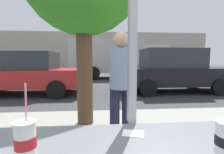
{
  "coord_description": "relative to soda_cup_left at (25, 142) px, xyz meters",
  "views": [
    {
      "loc": [
        -0.22,
        -1.01,
        1.35
      ],
      "look_at": [
        0.05,
        2.43,
        0.99
      ],
      "focal_mm": 26.78,
      "sensor_mm": 36.0,
      "label": 1
    }
  ],
  "objects": [
    {
      "name": "building_facade_far",
      "position": [
        0.52,
        21.52,
        1.4
      ],
      "size": [
        28.0,
        1.2,
        4.84
      ],
      "primitive_type": "cube",
      "color": "#A89E8E",
      "rests_on": "ground"
    },
    {
      "name": "pedestrian",
      "position": [
        0.6,
        1.64,
        0.02
      ],
      "size": [
        0.32,
        0.32,
        1.63
      ],
      "color": "#22223C",
      "rests_on": "sidewalk_strip"
    },
    {
      "name": "napkin_wrapper",
      "position": [
        0.49,
        0.23,
        -0.09
      ],
      "size": [
        0.14,
        0.12,
        0.0
      ],
      "primitive_type": "cube",
      "rotation": [
        0.0,
        0.0,
        -0.27
      ],
      "color": "white",
      "rests_on": "window_counter"
    },
    {
      "name": "parked_car_black",
      "position": [
        3.39,
        6.05,
        -0.13
      ],
      "size": [
        4.44,
        1.95,
        1.79
      ],
      "color": "black",
      "rests_on": "ground"
    },
    {
      "name": "sidewalk_strip",
      "position": [
        0.52,
        1.94,
        -0.97
      ],
      "size": [
        16.0,
        2.8,
        0.1
      ],
      "primitive_type": "cube",
      "color": "gray",
      "rests_on": "ground"
    },
    {
      "name": "ground_plane",
      "position": [
        0.52,
        8.34,
        -1.02
      ],
      "size": [
        60.0,
        60.0,
        0.0
      ],
      "primitive_type": "plane",
      "color": "#38383A"
    },
    {
      "name": "parked_car_red",
      "position": [
        -2.56,
        6.05,
        -0.18
      ],
      "size": [
        4.47,
        2.07,
        1.65
      ],
      "color": "red",
      "rests_on": "ground"
    },
    {
      "name": "box_truck",
      "position": [
        1.59,
        11.48,
        0.49
      ],
      "size": [
        6.74,
        2.44,
        2.7
      ],
      "color": "beige",
      "rests_on": "ground"
    },
    {
      "name": "soda_cup_left",
      "position": [
        0.0,
        0.0,
        0.0
      ],
      "size": [
        0.09,
        0.09,
        0.33
      ],
      "color": "white",
      "rests_on": "window_counter"
    }
  ]
}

